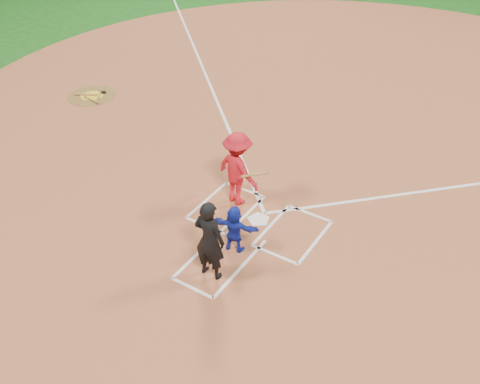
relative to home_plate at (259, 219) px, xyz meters
The scene contains 13 objects.
ground 0.02m from the home_plate, ahead, with size 120.00×120.00×0.00m, color #134D13.
home_plate_dirt 6.00m from the home_plate, 90.00° to the left, with size 28.00×28.00×0.01m, color brown.
home_plate is the anchor object (origin of this frame).
on_deck_circle 9.21m from the home_plate, 161.51° to the left, with size 1.70×1.70×0.01m, color brown.
on_deck_logo 9.21m from the home_plate, 161.51° to the left, with size 0.80×0.80×0.00m, color yellow.
on_deck_bat_a 9.15m from the home_plate, 159.72° to the left, with size 0.06×0.06×0.84m, color olive.
on_deck_bat_b 9.37m from the home_plate, 162.47° to the left, with size 0.06×0.06×0.84m, color #9A6238.
on_deck_bat_c 8.84m from the home_plate, 162.73° to the left, with size 0.06×0.06×0.84m, color olive.
bat_weight_donut 9.16m from the home_plate, 158.74° to the left, with size 0.19×0.19×0.05m, color black.
catcher 1.38m from the home_plate, 86.35° to the right, with size 1.12×0.36×1.20m, color #1527AA.
umpire 2.43m from the home_plate, 87.73° to the right, with size 0.72×0.47×1.97m, color black.
chalk_markings 5.29m from the home_plate, 90.00° to the left, with size 28.35×17.32×0.01m.
batter_at_plate 1.38m from the home_plate, 156.01° to the left, with size 1.50×1.07×2.02m.
Camera 1 is at (5.24, -9.13, 8.43)m, focal length 40.00 mm.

